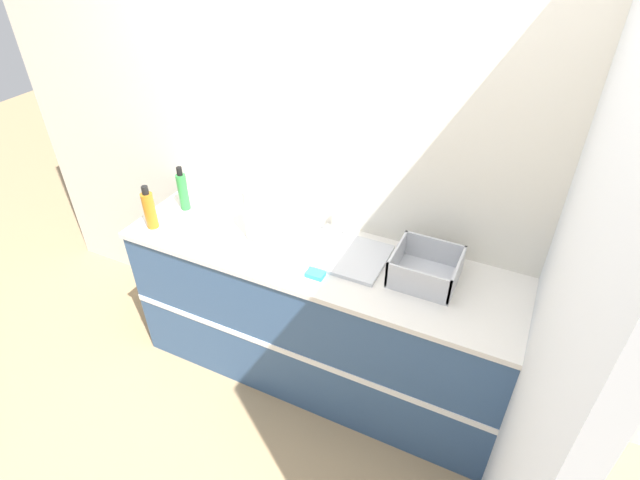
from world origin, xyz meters
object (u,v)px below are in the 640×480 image
Objects in this scene: bottle_green at (183,191)px; bottle_amber at (149,209)px; paper_towel_roll at (255,213)px; sink at (334,249)px; dish_rack at (425,270)px.

bottle_amber is at bearing -100.87° from bottle_green.
paper_towel_roll reaches higher than bottle_amber.
sink reaches higher than dish_rack.
paper_towel_roll is 0.53m from bottle_green.
dish_rack is at bearing -0.52° from sink.
dish_rack is (0.92, 0.04, -0.09)m from paper_towel_roll.
bottle_amber is 0.24m from bottle_green.
sink and paper_towel_roll have the same top height.
paper_towel_roll is 0.94× the size of dish_rack.
bottle_green is at bearing 179.31° from sink.
dish_rack is at bearing 2.59° from paper_towel_roll.
sink is at bearing 5.95° from paper_towel_roll.
dish_rack is 1.20× the size of bottle_amber.
bottle_green reaches higher than bottle_amber.
paper_towel_roll is 0.93m from dish_rack.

